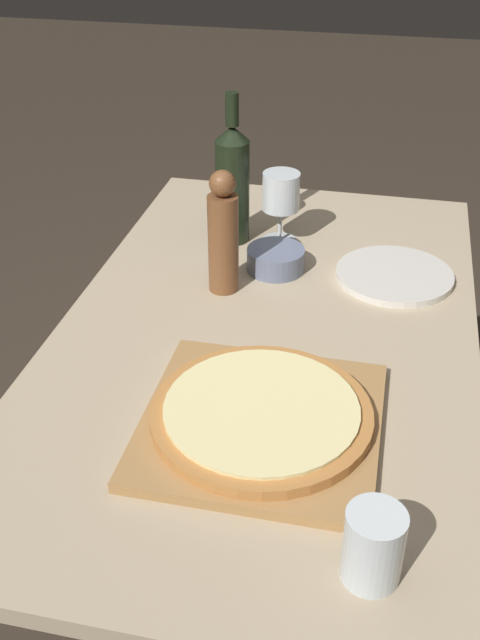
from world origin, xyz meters
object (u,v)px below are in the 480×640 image
object	(u,v)px
wine_bottle	(232,182)
small_bowl	(276,259)
wine_glass	(281,195)
pizza	(261,413)
pepper_mill	(223,235)

from	to	relation	value
wine_bottle	small_bowl	xyz separation A→B (m)	(0.12, -0.12, -0.11)
wine_bottle	wine_glass	size ratio (longest dim) A/B	2.02
wine_glass	wine_bottle	bearing A→B (deg)	-176.48
pizza	wine_bottle	distance (m)	0.64
pizza	pepper_mill	size ratio (longest dim) A/B	1.35
pizza	wine_glass	world-z (taller)	wine_glass
pepper_mill	small_bowl	size ratio (longest dim) A/B	2.08
wine_bottle	pizza	bearing A→B (deg)	-73.26
pizza	wine_bottle	world-z (taller)	wine_bottle
wine_bottle	pepper_mill	bearing A→B (deg)	-81.80
wine_bottle	small_bowl	bearing A→B (deg)	-44.94
pizza	pepper_mill	world-z (taller)	pepper_mill
wine_bottle	small_bowl	world-z (taller)	wine_bottle
pizza	wine_glass	size ratio (longest dim) A/B	2.08
wine_bottle	wine_glass	distance (m)	0.11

